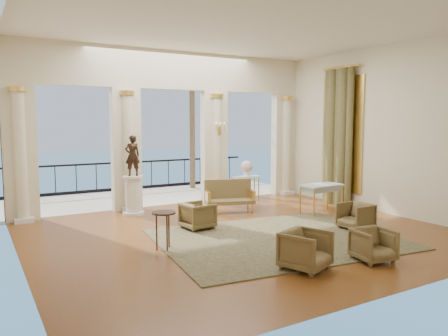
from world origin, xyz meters
TOP-DOWN VIEW (x-y plane):
  - floor at (0.00, 0.00)m, footprint 9.00×9.00m
  - room_walls at (0.00, -1.12)m, footprint 9.00×9.00m
  - arcade at (-0.00, 3.82)m, footprint 9.00×0.56m
  - terrace at (0.00, 5.80)m, footprint 10.00×3.60m
  - balustrade at (0.00, 7.40)m, footprint 9.00×0.06m
  - palm_tree at (2.00, 6.60)m, footprint 2.00×2.00m
  - sea at (0.00, 60.00)m, footprint 160.00×160.00m
  - curtain at (4.28, 1.50)m, footprint 0.33×1.40m
  - window_frame at (4.47, 1.50)m, footprint 0.04×1.60m
  - wall_sconce at (1.40, 3.51)m, footprint 0.30×0.11m
  - rug at (0.35, -0.79)m, footprint 5.26×4.31m
  - armchair_a at (-0.39, -2.53)m, footprint 0.90×0.87m
  - armchair_b at (0.95, -2.80)m, footprint 0.70×0.67m
  - armchair_c at (2.44, -0.99)m, footprint 0.63×0.67m
  - armchair_d at (-0.69, 0.88)m, footprint 0.69×0.73m
  - settee at (0.96, 2.20)m, footprint 1.44×0.95m
  - game_table at (3.00, 0.75)m, footprint 1.17×0.68m
  - pedestal at (-1.46, 3.15)m, footprint 0.57×0.57m
  - statue at (-1.46, 3.15)m, footprint 0.41×0.28m
  - console_table at (2.20, 3.22)m, footprint 0.85×0.36m
  - urn at (2.20, 3.22)m, footprint 0.36×0.36m
  - side_table at (-2.00, -0.29)m, footprint 0.46×0.46m

SIDE VIEW (x-z plane):
  - sea at x=0.00m, z-range -6.00..-6.00m
  - terrace at x=0.00m, z-range -0.10..0.00m
  - floor at x=0.00m, z-range 0.00..0.00m
  - rug at x=0.35m, z-range 0.00..0.02m
  - armchair_b at x=0.95m, z-range 0.00..0.64m
  - armchair_c at x=2.44m, z-range 0.00..0.68m
  - armchair_d at x=-0.69m, z-range 0.00..0.68m
  - armchair_a at x=-0.39m, z-range 0.00..0.73m
  - balustrade at x=0.00m, z-range -0.11..0.92m
  - settee at x=0.96m, z-range 0.00..0.87m
  - pedestal at x=-1.46m, z-range -0.02..1.02m
  - side_table at x=-2.00m, z-range 0.27..1.02m
  - console_table at x=2.20m, z-range 0.26..1.06m
  - game_table at x=3.00m, z-range 0.31..1.10m
  - urn at x=2.20m, z-range 0.83..1.31m
  - statue at x=-1.46m, z-range 1.04..2.12m
  - curtain at x=4.28m, z-range -0.03..4.06m
  - window_frame at x=4.47m, z-range 0.40..3.80m
  - wall_sconce at x=1.40m, z-range 2.06..2.40m
  - arcade at x=0.00m, z-range 0.33..4.83m
  - room_walls at x=0.00m, z-range -1.62..7.38m
  - palm_tree at x=2.00m, z-range 1.84..6.34m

